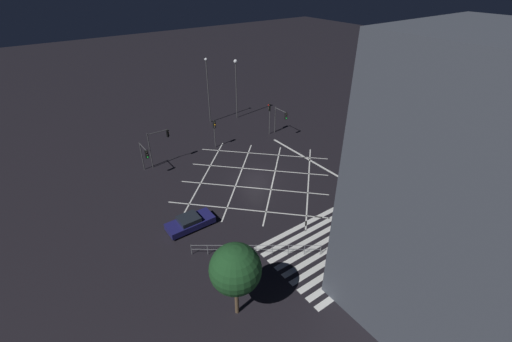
{
  "coord_description": "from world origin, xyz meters",
  "views": [
    {
      "loc": [
        -18.86,
        -26.21,
        20.49
      ],
      "look_at": [
        0.0,
        0.0,
        0.96
      ],
      "focal_mm": 24.0,
      "sensor_mm": 36.0,
      "label": 1
    }
  ],
  "objects_px": {
    "traffic_light_median_north": "(215,129)",
    "street_lamp_west": "(208,84)",
    "traffic_light_ne_main": "(269,113)",
    "traffic_light_ne_cross": "(281,117)",
    "street_tree_near": "(235,269)",
    "street_tree_far": "(430,168)",
    "traffic_light_nw_main": "(160,140)",
    "traffic_light_nw_cross": "(145,154)",
    "traffic_light_se_cross": "(371,161)",
    "traffic_light_se_main": "(374,170)",
    "waiting_car": "(190,222)",
    "street_lamp_east": "(236,77)"
  },
  "relations": [
    {
      "from": "traffic_light_ne_main",
      "to": "waiting_car",
      "type": "xyz_separation_m",
      "value": [
        -18.01,
        -11.71,
        -2.62
      ]
    },
    {
      "from": "traffic_light_ne_cross",
      "to": "traffic_light_median_north",
      "type": "xyz_separation_m",
      "value": [
        -9.19,
        2.12,
        -0.14
      ]
    },
    {
      "from": "traffic_light_nw_cross",
      "to": "traffic_light_se_main",
      "type": "bearing_deg",
      "value": 44.82
    },
    {
      "from": "traffic_light_nw_main",
      "to": "street_lamp_east",
      "type": "relative_size",
      "value": 0.49
    },
    {
      "from": "traffic_light_nw_cross",
      "to": "street_lamp_west",
      "type": "bearing_deg",
      "value": 124.75
    },
    {
      "from": "traffic_light_nw_main",
      "to": "waiting_car",
      "type": "height_order",
      "value": "traffic_light_nw_main"
    },
    {
      "from": "traffic_light_se_main",
      "to": "street_lamp_west",
      "type": "xyz_separation_m",
      "value": [
        -4.03,
        26.45,
        2.84
      ]
    },
    {
      "from": "waiting_car",
      "to": "traffic_light_ne_main",
      "type": "bearing_deg",
      "value": 33.05
    },
    {
      "from": "street_lamp_west",
      "to": "street_tree_far",
      "type": "height_order",
      "value": "street_lamp_west"
    },
    {
      "from": "traffic_light_ne_cross",
      "to": "street_tree_near",
      "type": "xyz_separation_m",
      "value": [
        -20.43,
        -20.28,
        1.34
      ]
    },
    {
      "from": "traffic_light_median_north",
      "to": "street_lamp_west",
      "type": "distance_m",
      "value": 9.18
    },
    {
      "from": "traffic_light_ne_main",
      "to": "street_lamp_east",
      "type": "distance_m",
      "value": 8.35
    },
    {
      "from": "traffic_light_ne_cross",
      "to": "street_tree_far",
      "type": "relative_size",
      "value": 0.7
    },
    {
      "from": "street_lamp_east",
      "to": "street_lamp_west",
      "type": "distance_m",
      "value": 4.38
    },
    {
      "from": "traffic_light_median_north",
      "to": "street_tree_near",
      "type": "distance_m",
      "value": 25.1
    },
    {
      "from": "traffic_light_median_north",
      "to": "street_lamp_east",
      "type": "distance_m",
      "value": 11.1
    },
    {
      "from": "traffic_light_se_main",
      "to": "street_lamp_west",
      "type": "distance_m",
      "value": 26.9
    },
    {
      "from": "street_tree_far",
      "to": "waiting_car",
      "type": "relative_size",
      "value": 1.27
    },
    {
      "from": "traffic_light_median_north",
      "to": "traffic_light_se_main",
      "type": "bearing_deg",
      "value": 22.25
    },
    {
      "from": "traffic_light_se_cross",
      "to": "traffic_light_median_north",
      "type": "bearing_deg",
      "value": 26.71
    },
    {
      "from": "traffic_light_nw_cross",
      "to": "street_tree_far",
      "type": "bearing_deg",
      "value": 44.35
    },
    {
      "from": "traffic_light_nw_main",
      "to": "street_tree_near",
      "type": "height_order",
      "value": "street_tree_near"
    },
    {
      "from": "traffic_light_median_north",
      "to": "traffic_light_se_cross",
      "type": "bearing_deg",
      "value": 26.71
    },
    {
      "from": "traffic_light_nw_cross",
      "to": "traffic_light_se_cross",
      "type": "relative_size",
      "value": 0.85
    },
    {
      "from": "traffic_light_ne_main",
      "to": "street_tree_far",
      "type": "bearing_deg",
      "value": 97.41
    },
    {
      "from": "traffic_light_se_cross",
      "to": "waiting_car",
      "type": "xyz_separation_m",
      "value": [
        -18.56,
        4.83,
        -2.47
      ]
    },
    {
      "from": "traffic_light_nw_main",
      "to": "traffic_light_se_cross",
      "type": "bearing_deg",
      "value": -47.05
    },
    {
      "from": "street_tree_far",
      "to": "street_lamp_east",
      "type": "bearing_deg",
      "value": 96.1
    },
    {
      "from": "traffic_light_median_north",
      "to": "traffic_light_ne_main",
      "type": "xyz_separation_m",
      "value": [
        8.16,
        -0.77,
        0.51
      ]
    },
    {
      "from": "traffic_light_median_north",
      "to": "traffic_light_ne_main",
      "type": "relative_size",
      "value": 0.83
    },
    {
      "from": "traffic_light_se_main",
      "to": "street_tree_far",
      "type": "height_order",
      "value": "street_tree_far"
    },
    {
      "from": "traffic_light_se_cross",
      "to": "traffic_light_ne_main",
      "type": "relative_size",
      "value": 0.92
    },
    {
      "from": "traffic_light_se_cross",
      "to": "street_lamp_east",
      "type": "xyz_separation_m",
      "value": [
        -0.88,
        24.26,
        3.33
      ]
    },
    {
      "from": "street_tree_near",
      "to": "waiting_car",
      "type": "relative_size",
      "value": 1.36
    },
    {
      "from": "traffic_light_median_north",
      "to": "traffic_light_ne_main",
      "type": "distance_m",
      "value": 8.21
    },
    {
      "from": "traffic_light_nw_main",
      "to": "street_tree_near",
      "type": "relative_size",
      "value": 0.74
    },
    {
      "from": "traffic_light_se_cross",
      "to": "street_lamp_east",
      "type": "height_order",
      "value": "street_lamp_east"
    },
    {
      "from": "traffic_light_ne_main",
      "to": "street_tree_near",
      "type": "height_order",
      "value": "street_tree_near"
    },
    {
      "from": "traffic_light_nw_main",
      "to": "traffic_light_ne_main",
      "type": "distance_m",
      "value": 15.47
    },
    {
      "from": "traffic_light_nw_main",
      "to": "traffic_light_median_north",
      "type": "xyz_separation_m",
      "value": [
        7.3,
        0.12,
        -0.52
      ]
    },
    {
      "from": "waiting_car",
      "to": "traffic_light_nw_main",
      "type": "bearing_deg",
      "value": 78.35
    },
    {
      "from": "traffic_light_ne_main",
      "to": "street_lamp_east",
      "type": "relative_size",
      "value": 0.51
    },
    {
      "from": "traffic_light_ne_cross",
      "to": "street_tree_far",
      "type": "height_order",
      "value": "street_tree_far"
    },
    {
      "from": "traffic_light_ne_cross",
      "to": "street_tree_near",
      "type": "bearing_deg",
      "value": -45.21
    },
    {
      "from": "traffic_light_se_cross",
      "to": "traffic_light_ne_main",
      "type": "distance_m",
      "value": 16.55
    },
    {
      "from": "traffic_light_ne_main",
      "to": "street_tree_far",
      "type": "height_order",
      "value": "street_tree_far"
    },
    {
      "from": "traffic_light_ne_cross",
      "to": "traffic_light_median_north",
      "type": "distance_m",
      "value": 9.43
    },
    {
      "from": "traffic_light_nw_cross",
      "to": "street_lamp_west",
      "type": "xyz_separation_m",
      "value": [
        13.17,
        9.14,
        3.26
      ]
    },
    {
      "from": "street_tree_far",
      "to": "traffic_light_nw_main",
      "type": "bearing_deg",
      "value": 129.43
    },
    {
      "from": "traffic_light_median_north",
      "to": "street_lamp_west",
      "type": "height_order",
      "value": "street_lamp_west"
    }
  ]
}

